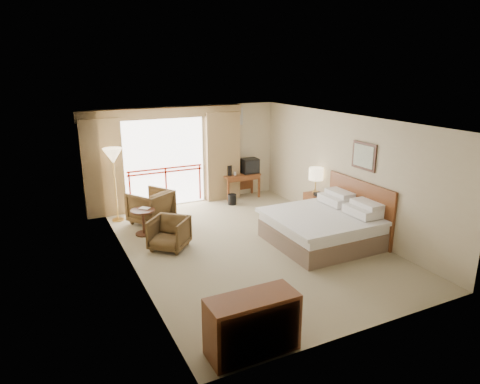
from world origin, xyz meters
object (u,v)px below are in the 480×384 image
armchair_near (170,248)px  floor_lamp (113,159)px  desk (240,179)px  armchair_far (152,222)px  side_table (143,218)px  nightstand (315,206)px  table_lamp (316,174)px  bed (323,227)px  dresser (253,325)px  tv (250,166)px  wastebasket (232,199)px

armchair_near → floor_lamp: (-0.65, 2.24, 1.58)m
desk → floor_lamp: bearing=-169.9°
armchair_far → side_table: size_ratio=1.52×
nightstand → table_lamp: bearing=94.4°
bed → desk: size_ratio=1.96×
desk → armchair_far: size_ratio=1.19×
nightstand → dresser: 5.61m
armchair_near → floor_lamp: bearing=148.2°
armchair_near → floor_lamp: 2.82m
tv → floor_lamp: bearing=-170.4°
tv → side_table: tv is taller
armchair_near → desk: bearing=84.1°
tv → floor_lamp: floor_lamp is taller
nightstand → armchair_near: bearing=-172.4°
bed → desk: bed is taller
tv → side_table: size_ratio=0.80×
desk → tv: (0.30, -0.05, 0.37)m
tv → dresser: (-3.28, -6.42, -0.51)m
bed → side_table: size_ratio=3.56×
wastebasket → dresser: (-2.47, -5.92, 0.27)m
floor_lamp → tv: bearing=5.7°
table_lamp → armchair_far: 4.26m
armchair_near → dresser: 3.82m
side_table → wastebasket: bearing=22.0°
desk → side_table: (-3.27, -1.67, -0.14)m
nightstand → dresser: (-3.92, -4.01, 0.10)m
bed → tv: (0.17, 3.82, 0.54)m
desk → tv: tv is taller
tv → armchair_far: bearing=-160.0°
desk → dresser: bearing=-111.6°
bed → nightstand: bed is taller
desk → armchair_near: (-2.97, -2.68, -0.55)m
bed → nightstand: 1.62m
desk → side_table: desk is taller
table_lamp → desk: size_ratio=0.59×
table_lamp → tv: (-0.64, 2.36, -0.21)m
desk → armchair_far: bearing=-158.3°
nightstand → table_lamp: size_ratio=1.00×
dresser → armchair_far: bearing=84.9°
table_lamp → wastebasket: size_ratio=2.15×
floor_lamp → dresser: (0.64, -6.03, -1.16)m
dresser → wastebasket: bearing=63.0°
armchair_far → floor_lamp: floor_lamp is taller
dresser → nightstand: bearing=41.4°
tv → dresser: tv is taller
side_table → dresser: 4.81m
nightstand → side_table: nightstand is taller
table_lamp → wastebasket: table_lamp is taller
tv → floor_lamp: size_ratio=0.26×
bed → table_lamp: 1.83m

